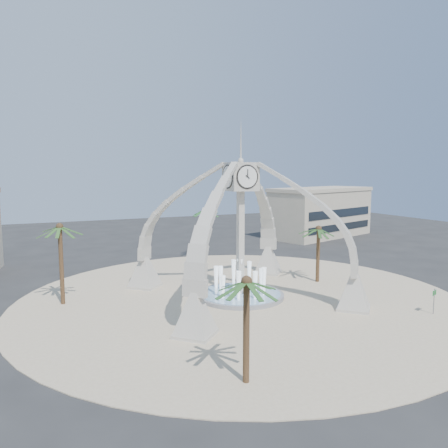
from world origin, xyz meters
name	(u,v)px	position (x,y,z in m)	size (l,w,h in m)	color
ground	(240,298)	(0.00, 0.00, 0.00)	(140.00, 140.00, 0.00)	#282828
plaza	(240,297)	(0.00, 0.00, 0.03)	(40.00, 40.00, 0.06)	beige
clock_tower	(240,228)	(0.00, 0.00, 6.49)	(17.94, 17.94, 16.30)	#BBB6A6
fountain	(240,295)	(0.00, 0.00, 0.29)	(8.00, 8.00, 3.62)	gray
building_ne	(321,212)	(30.00, 28.00, 4.31)	(21.87, 14.17, 8.60)	#C5B39A
palm_east	(319,229)	(9.88, 1.70, 5.56)	(4.52, 4.52, 6.39)	brown
palm_west	(60,228)	(-14.96, 4.57, 6.71)	(4.86, 4.86, 7.57)	brown
palm_north	(205,210)	(3.74, 17.61, 6.44)	(4.81, 4.81, 7.31)	brown
palm_south	(247,283)	(-6.96, -14.63, 5.63)	(4.90, 4.90, 6.43)	brown
street_sign	(434,296)	(12.08, -10.76, 1.55)	(0.75, 0.29, 2.16)	slate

